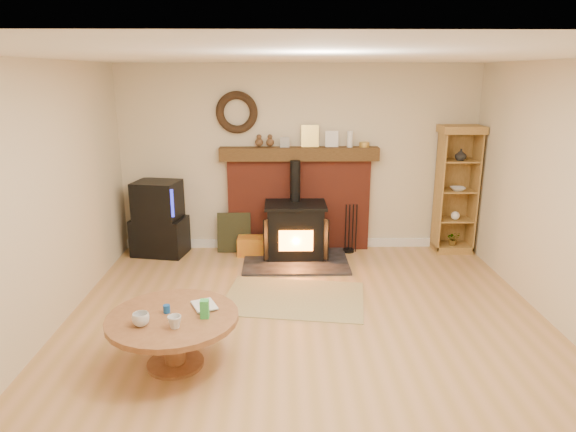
{
  "coord_description": "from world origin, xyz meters",
  "views": [
    {
      "loc": [
        -0.27,
        -4.41,
        2.47
      ],
      "look_at": [
        -0.18,
        1.0,
        0.96
      ],
      "focal_mm": 32.0,
      "sensor_mm": 36.0,
      "label": 1
    }
  ],
  "objects_px": {
    "wood_stove": "(295,232)",
    "tv_unit": "(159,220)",
    "curio_cabinet": "(456,190)",
    "coffee_table": "(173,325)"
  },
  "relations": [
    {
      "from": "wood_stove",
      "to": "tv_unit",
      "type": "xyz_separation_m",
      "value": [
        -1.89,
        0.19,
        0.12
      ]
    },
    {
      "from": "tv_unit",
      "to": "curio_cabinet",
      "type": "xyz_separation_m",
      "value": [
        4.15,
        0.08,
        0.4
      ]
    },
    {
      "from": "wood_stove",
      "to": "curio_cabinet",
      "type": "relative_size",
      "value": 0.79
    },
    {
      "from": "tv_unit",
      "to": "coffee_table",
      "type": "relative_size",
      "value": 0.93
    },
    {
      "from": "tv_unit",
      "to": "curio_cabinet",
      "type": "height_order",
      "value": "curio_cabinet"
    },
    {
      "from": "tv_unit",
      "to": "curio_cabinet",
      "type": "relative_size",
      "value": 0.58
    },
    {
      "from": "tv_unit",
      "to": "coffee_table",
      "type": "distance_m",
      "value": 2.99
    },
    {
      "from": "tv_unit",
      "to": "curio_cabinet",
      "type": "bearing_deg",
      "value": 1.16
    },
    {
      "from": "wood_stove",
      "to": "coffee_table",
      "type": "height_order",
      "value": "wood_stove"
    },
    {
      "from": "wood_stove",
      "to": "coffee_table",
      "type": "xyz_separation_m",
      "value": [
        -1.13,
        -2.69,
        0.01
      ]
    }
  ]
}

